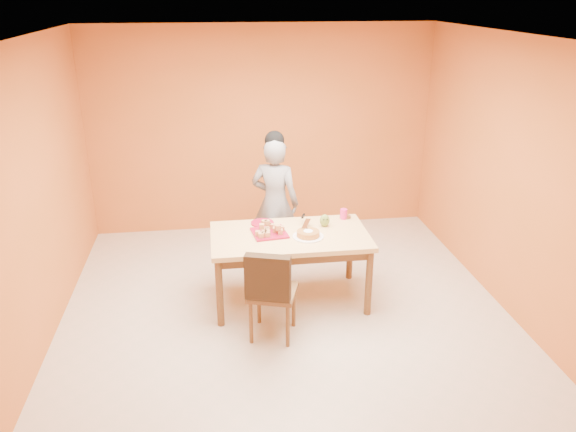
{
  "coord_description": "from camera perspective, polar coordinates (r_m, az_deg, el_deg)",
  "views": [
    {
      "loc": [
        -0.66,
        -4.73,
        3.07
      ],
      "look_at": [
        0.04,
        0.3,
        1.01
      ],
      "focal_mm": 35.0,
      "sensor_mm": 36.0,
      "label": 1
    }
  ],
  "objects": [
    {
      "name": "red_dinner_plate",
      "position": [
        5.97,
        -2.62,
        -0.7
      ],
      "size": [
        0.3,
        0.3,
        0.01
      ],
      "primitive_type": "cylinder",
      "rotation": [
        0.0,
        0.0,
        0.26
      ],
      "color": "maroon",
      "rests_on": "dining_table"
    },
    {
      "name": "person",
      "position": [
        6.51,
        -1.32,
        1.34
      ],
      "size": [
        0.66,
        0.56,
        1.54
      ],
      "primitive_type": "imported",
      "rotation": [
        0.0,
        0.0,
        2.73
      ],
      "color": "gray",
      "rests_on": "floor"
    },
    {
      "name": "wall_back",
      "position": [
        7.46,
        -2.67,
        8.67
      ],
      "size": [
        4.5,
        0.0,
        4.5
      ],
      "primitive_type": "plane",
      "rotation": [
        1.57,
        0.0,
        0.0
      ],
      "color": "#CF692F",
      "rests_on": "floor"
    },
    {
      "name": "floor",
      "position": [
        5.68,
        0.03,
        -10.69
      ],
      "size": [
        5.0,
        5.0,
        0.0
      ],
      "primitive_type": "plane",
      "color": "beige",
      "rests_on": "ground"
    },
    {
      "name": "dining_table",
      "position": [
        5.74,
        0.19,
        -2.73
      ],
      "size": [
        1.6,
        0.9,
        0.76
      ],
      "color": "#E9C77A",
      "rests_on": "floor"
    },
    {
      "name": "cake_server",
      "position": [
        5.78,
        1.86,
        -0.79
      ],
      "size": [
        0.14,
        0.27,
        0.01
      ],
      "primitive_type": "cube",
      "rotation": [
        0.0,
        0.0,
        -0.35
      ],
      "color": "silver",
      "rests_on": "sponge_cake"
    },
    {
      "name": "egg_ornament",
      "position": [
        5.88,
        3.75,
        -0.46
      ],
      "size": [
        0.13,
        0.11,
        0.13
      ],
      "primitive_type": "ellipsoid",
      "rotation": [
        0.0,
        0.0,
        -0.32
      ],
      "color": "olive",
      "rests_on": "dining_table"
    },
    {
      "name": "dining_chair",
      "position": [
        5.23,
        -1.55,
        -7.61
      ],
      "size": [
        0.55,
        0.61,
        0.93
      ],
      "rotation": [
        0.0,
        0.0,
        -0.31
      ],
      "color": "brown",
      "rests_on": "floor"
    },
    {
      "name": "wall_left",
      "position": [
        5.28,
        -24.94,
        0.88
      ],
      "size": [
        0.0,
        5.0,
        5.0
      ],
      "primitive_type": "plane",
      "rotation": [
        1.57,
        0.0,
        1.57
      ],
      "color": "#CF692F",
      "rests_on": "floor"
    },
    {
      "name": "ceiling",
      "position": [
        4.79,
        0.03,
        17.6
      ],
      "size": [
        5.0,
        5.0,
        0.0
      ],
      "primitive_type": "plane",
      "rotation": [
        3.14,
        0.0,
        0.0
      ],
      "color": "silver",
      "rests_on": "wall_back"
    },
    {
      "name": "sponge_cake",
      "position": [
        5.63,
        2.06,
        -1.81
      ],
      "size": [
        0.28,
        0.28,
        0.05
      ],
      "primitive_type": "cylinder",
      "rotation": [
        0.0,
        0.0,
        0.25
      ],
      "color": "#C37632",
      "rests_on": "white_cake_plate"
    },
    {
      "name": "white_cake_plate",
      "position": [
        5.64,
        2.06,
        -2.1
      ],
      "size": [
        0.39,
        0.39,
        0.01
      ],
      "primitive_type": "cylinder",
      "rotation": [
        0.0,
        0.0,
        -0.31
      ],
      "color": "white",
      "rests_on": "dining_table"
    },
    {
      "name": "magenta_glass",
      "position": [
        6.1,
        5.67,
        0.21
      ],
      "size": [
        0.1,
        0.1,
        0.11
      ],
      "primitive_type": "cylinder",
      "rotation": [
        0.0,
        0.0,
        -0.41
      ],
      "color": "#DD2174",
      "rests_on": "dining_table"
    },
    {
      "name": "pastry_platter",
      "position": [
        5.71,
        -1.9,
        -1.73
      ],
      "size": [
        0.38,
        0.38,
        0.02
      ],
      "primitive_type": "cube",
      "rotation": [
        0.0,
        0.0,
        0.13
      ],
      "color": "maroon",
      "rests_on": "dining_table"
    },
    {
      "name": "pastry_pile",
      "position": [
        5.69,
        -1.9,
        -1.18
      ],
      "size": [
        0.3,
        0.3,
        0.1
      ],
      "primitive_type": null,
      "color": "tan",
      "rests_on": "pastry_platter"
    },
    {
      "name": "wall_right",
      "position": [
        5.82,
        22.58,
        3.09
      ],
      "size": [
        0.0,
        5.0,
        5.0
      ],
      "primitive_type": "plane",
      "rotation": [
        1.57,
        0.0,
        -1.57
      ],
      "color": "#CF692F",
      "rests_on": "floor"
    },
    {
      "name": "checker_tin",
      "position": [
        6.14,
        5.98,
        -0.08
      ],
      "size": [
        0.1,
        0.1,
        0.03
      ],
      "primitive_type": "cylinder",
      "rotation": [
        0.0,
        0.0,
        0.1
      ],
      "color": "#3B1E10",
      "rests_on": "dining_table"
    }
  ]
}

